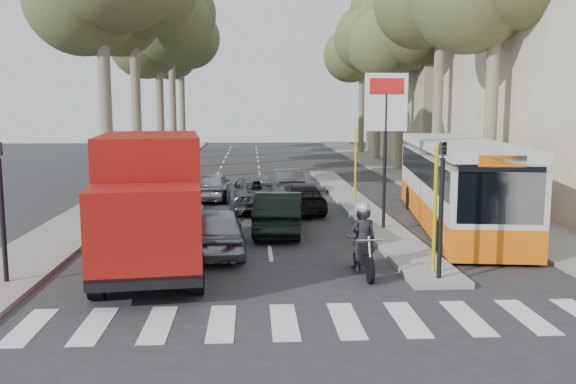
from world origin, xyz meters
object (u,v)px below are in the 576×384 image
object	(u,v)px
dark_hatchback	(279,212)
motorcycle	(362,240)
city_bus	(456,181)
silver_hatchback	(216,230)
red_truck	(150,199)

from	to	relation	value
dark_hatchback	motorcycle	bearing A→B (deg)	115.44
dark_hatchback	city_bus	bearing A→B (deg)	-166.73
city_bus	motorcycle	world-z (taller)	city_bus
dark_hatchback	silver_hatchback	bearing A→B (deg)	60.17
silver_hatchback	dark_hatchback	xyz separation A→B (m)	(2.03, 2.94, 0.03)
silver_hatchback	motorcycle	distance (m)	4.67
city_bus	motorcycle	size ratio (longest dim) A/B	5.48
red_truck	city_bus	world-z (taller)	red_truck
red_truck	motorcycle	size ratio (longest dim) A/B	3.12
silver_hatchback	city_bus	world-z (taller)	city_bus
red_truck	silver_hatchback	bearing A→B (deg)	37.07
red_truck	city_bus	bearing A→B (deg)	21.40
dark_hatchback	motorcycle	world-z (taller)	motorcycle
silver_hatchback	city_bus	xyz separation A→B (m)	(8.73, 3.93, 0.99)
red_truck	city_bus	xyz separation A→B (m)	(10.42, 5.54, -0.24)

